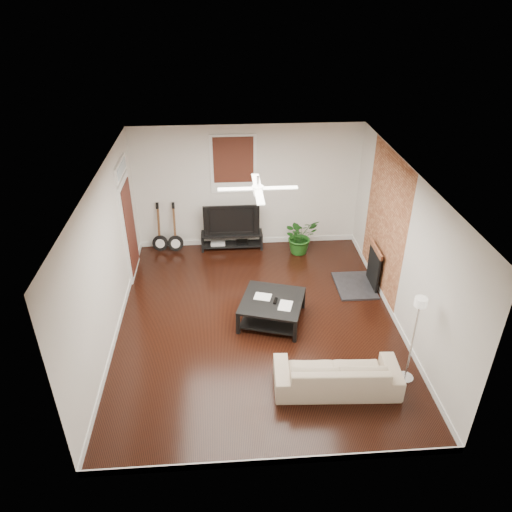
{
  "coord_description": "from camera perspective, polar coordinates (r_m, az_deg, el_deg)",
  "views": [
    {
      "loc": [
        -0.54,
        -7.0,
        5.48
      ],
      "look_at": [
        0.0,
        0.4,
        1.15
      ],
      "focal_mm": 33.93,
      "sensor_mm": 36.0,
      "label": 1
    }
  ],
  "objects": [
    {
      "name": "potted_plant",
      "position": [
        10.87,
        5.24,
        2.39
      ],
      "size": [
        0.94,
        0.88,
        0.84
      ],
      "primitive_type": "imported",
      "rotation": [
        0.0,
        0.0,
        0.37
      ],
      "color": "#1C5317",
      "rests_on": "floor"
    },
    {
      "name": "door_left",
      "position": [
        10.04,
        -14.83,
        4.29
      ],
      "size": [
        0.08,
        1.0,
        2.5
      ],
      "primitive_type": "cube",
      "color": "white",
      "rests_on": "wall_left"
    },
    {
      "name": "brick_accent",
      "position": [
        9.47,
        14.95,
        3.68
      ],
      "size": [
        0.02,
        2.2,
        2.8
      ],
      "primitive_type": "cube",
      "color": "#964F30",
      "rests_on": "floor"
    },
    {
      "name": "tv_stand",
      "position": [
        11.11,
        -2.85,
        1.85
      ],
      "size": [
        1.39,
        0.37,
        0.39
      ],
      "primitive_type": "cube",
      "color": "black",
      "rests_on": "floor"
    },
    {
      "name": "fireplace",
      "position": [
        9.83,
        12.64,
        -1.25
      ],
      "size": [
        0.8,
        1.1,
        0.92
      ],
      "primitive_type": "cube",
      "color": "black",
      "rests_on": "floor"
    },
    {
      "name": "guitar_right",
      "position": [
        10.94,
        -9.61,
        3.19
      ],
      "size": [
        0.35,
        0.25,
        1.15
      ],
      "primitive_type": null,
      "rotation": [
        0.0,
        0.0,
        0.0
      ],
      "color": "black",
      "rests_on": "floor"
    },
    {
      "name": "room",
      "position": [
        8.12,
        0.2,
        0.1
      ],
      "size": [
        5.01,
        6.01,
        2.81
      ],
      "color": "black",
      "rests_on": "ground"
    },
    {
      "name": "coffee_table",
      "position": [
        8.81,
        1.89,
        -6.37
      ],
      "size": [
        1.34,
        1.34,
        0.45
      ],
      "primitive_type": "cube",
      "rotation": [
        0.0,
        0.0,
        -0.3
      ],
      "color": "black",
      "rests_on": "floor"
    },
    {
      "name": "sofa",
      "position": [
        7.6,
        9.5,
        -13.48
      ],
      "size": [
        1.92,
        0.84,
        0.55
      ],
      "primitive_type": "imported",
      "rotation": [
        0.0,
        0.0,
        3.09
      ],
      "color": "tan",
      "rests_on": "floor"
    },
    {
      "name": "guitar_left",
      "position": [
        11.01,
        -11.41,
        3.18
      ],
      "size": [
        0.38,
        0.29,
        1.15
      ],
      "primitive_type": null,
      "rotation": [
        0.0,
        0.0,
        -0.1
      ],
      "color": "black",
      "rests_on": "floor"
    },
    {
      "name": "ceiling_fan",
      "position": [
        7.58,
        0.22,
        7.96
      ],
      "size": [
        1.24,
        1.24,
        0.32
      ],
      "primitive_type": null,
      "color": "white",
      "rests_on": "ceiling"
    },
    {
      "name": "window_back",
      "position": [
        10.58,
        -2.68,
        10.75
      ],
      "size": [
        1.0,
        0.06,
        1.3
      ],
      "primitive_type": "cube",
      "color": "#3A1A10",
      "rests_on": "wall_back"
    },
    {
      "name": "floor_lamp",
      "position": [
        7.67,
        18.0,
        -9.4
      ],
      "size": [
        0.27,
        0.27,
        1.54
      ],
      "primitive_type": null,
      "rotation": [
        0.0,
        0.0,
        -0.06
      ],
      "color": "white",
      "rests_on": "floor"
    },
    {
      "name": "tv",
      "position": [
        10.88,
        -2.93,
        4.47
      ],
      "size": [
        1.25,
        0.16,
        0.72
      ],
      "primitive_type": "imported",
      "color": "black",
      "rests_on": "tv_stand"
    }
  ]
}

